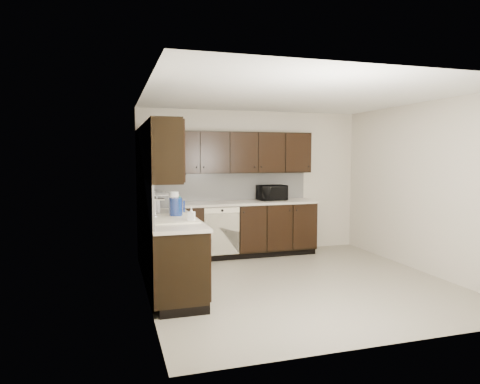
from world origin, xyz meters
name	(u,v)px	position (x,y,z in m)	size (l,w,h in m)	color
floor	(298,282)	(0.00, 0.00, 0.00)	(4.00, 4.00, 0.00)	gray
ceiling	(300,96)	(0.00, 0.00, 2.50)	(4.00, 4.00, 0.00)	white
wall_back	(252,182)	(0.00, 2.00, 1.25)	(4.00, 0.02, 2.50)	beige
wall_left	(146,195)	(-2.00, 0.00, 1.25)	(0.02, 4.00, 2.50)	beige
wall_right	(424,188)	(2.00, 0.00, 1.25)	(0.02, 4.00, 2.50)	beige
wall_front	(394,209)	(0.00, -2.00, 1.25)	(4.00, 0.02, 2.50)	beige
lower_cabinets	(207,241)	(-1.01, 1.11, 0.41)	(3.00, 2.80, 0.90)	black
countertop	(207,208)	(-1.01, 1.11, 0.92)	(3.03, 2.83, 0.04)	beige
backsplash	(191,191)	(-1.22, 1.32, 1.18)	(3.00, 2.80, 0.48)	#BBBBB7
upper_cabinets	(199,152)	(-1.10, 1.20, 1.77)	(3.00, 2.80, 0.70)	black
dishwasher	(222,228)	(-0.70, 1.41, 0.55)	(0.58, 0.04, 0.78)	#F3E8C6
sink	(173,224)	(-1.68, -0.01, 0.88)	(0.54, 0.82, 0.42)	#F3E8C6
microwave	(272,193)	(0.29, 1.75, 1.07)	(0.48, 0.32, 0.26)	black
soap_bottle_a	(191,214)	(-1.50, -0.26, 1.03)	(0.08, 0.08, 0.18)	gray
soap_bottle_b	(157,205)	(-1.81, 0.60, 1.06)	(0.09, 0.09, 0.24)	gray
toaster_oven	(154,198)	(-1.75, 1.73, 1.04)	(0.33, 0.24, 0.21)	silver
storage_bin	(161,201)	(-1.67, 1.35, 1.03)	(0.48, 0.35, 0.19)	silver
blue_pitcher	(176,208)	(-1.62, 0.17, 1.06)	(0.16, 0.16, 0.25)	navy
teal_tumbler	(177,204)	(-1.52, 0.68, 1.05)	(0.10, 0.10, 0.21)	#0D9191
paper_towel_roll	(174,202)	(-1.59, 0.57, 1.09)	(0.13, 0.13, 0.29)	white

